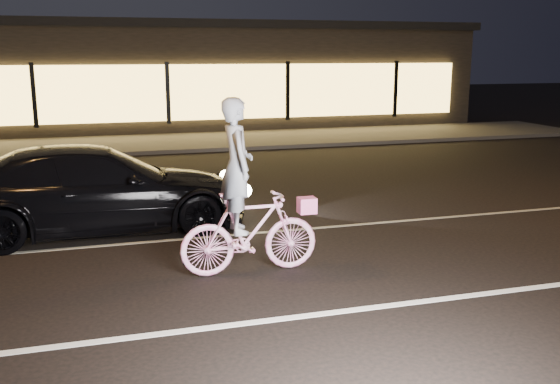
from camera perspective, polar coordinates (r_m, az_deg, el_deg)
name	(u,v)px	position (r m, az deg, el deg)	size (l,w,h in m)	color
ground	(292,272)	(8.89, 1.14, -7.28)	(90.00, 90.00, 0.00)	black
lane_stripe_near	(330,313)	(7.58, 4.64, -10.95)	(60.00, 0.12, 0.01)	silver
lane_stripe_far	(257,233)	(10.72, -2.10, -3.76)	(60.00, 0.10, 0.01)	gray
sidewalk	(176,142)	(21.32, -9.50, 4.49)	(30.00, 4.00, 0.12)	#383533
storefront	(156,74)	(27.06, -11.28, 10.56)	(25.40, 8.42, 4.20)	black
cyclist	(246,213)	(8.60, -3.11, -1.90)	(1.95, 0.67, 2.46)	#E83A94
sedan	(97,189)	(11.14, -16.41, 0.27)	(5.19, 2.28, 1.48)	black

